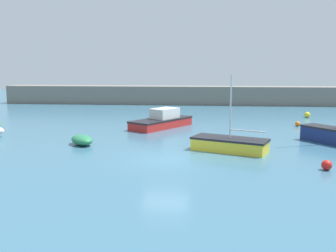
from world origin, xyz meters
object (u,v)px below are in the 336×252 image
at_px(mooring_buoy_orange, 298,124).
at_px(mooring_buoy_red, 327,165).
at_px(motorboat_grey_hull, 162,121).
at_px(sailboat_tall_mast, 336,135).
at_px(fishing_dinghy_green, 82,140).
at_px(sailboat_short_mast, 230,144).
at_px(mooring_buoy_yellow, 307,115).

bearing_deg(mooring_buoy_orange, mooring_buoy_red, -97.98).
height_order(motorboat_grey_hull, mooring_buoy_red, motorboat_grey_hull).
bearing_deg(mooring_buoy_red, motorboat_grey_hull, 127.50).
relative_size(sailboat_tall_mast, fishing_dinghy_green, 3.45).
bearing_deg(mooring_buoy_orange, sailboat_short_mast, -122.27).
bearing_deg(sailboat_short_mast, mooring_buoy_orange, -99.99).
distance_m(motorboat_grey_hull, mooring_buoy_yellow, 15.19).
bearing_deg(sailboat_short_mast, motorboat_grey_hull, -37.12).
distance_m(motorboat_grey_hull, sailboat_short_mast, 9.60).
bearing_deg(sailboat_tall_mast, fishing_dinghy_green, 60.01).
height_order(motorboat_grey_hull, mooring_buoy_yellow, motorboat_grey_hull).
bearing_deg(mooring_buoy_red, sailboat_tall_mast, 68.52).
xyz_separation_m(motorboat_grey_hull, mooring_buoy_red, (9.20, -11.99, -0.31)).
distance_m(motorboat_grey_hull, mooring_buoy_red, 15.12).
distance_m(sailboat_tall_mast, sailboat_short_mast, 7.36).
xyz_separation_m(motorboat_grey_hull, mooring_buoy_orange, (11.11, 1.59, -0.35)).
relative_size(motorboat_grey_hull, mooring_buoy_orange, 14.60).
bearing_deg(fishing_dinghy_green, mooring_buoy_orange, 79.99).
xyz_separation_m(motorboat_grey_hull, fishing_dinghy_green, (-4.25, -7.43, -0.23)).
xyz_separation_m(sailboat_tall_mast, mooring_buoy_red, (-2.53, -6.43, -0.30)).
relative_size(sailboat_short_mast, mooring_buoy_red, 9.49).
xyz_separation_m(motorboat_grey_hull, sailboat_short_mast, (4.89, -8.26, -0.15)).
xyz_separation_m(sailboat_tall_mast, fishing_dinghy_green, (-15.98, -1.86, -0.23)).
relative_size(sailboat_tall_mast, motorboat_grey_hull, 1.30).
relative_size(motorboat_grey_hull, mooring_buoy_red, 12.23).
height_order(mooring_buoy_yellow, mooring_buoy_orange, mooring_buoy_yellow).
xyz_separation_m(fishing_dinghy_green, sailboat_short_mast, (9.14, -0.84, 0.08)).
distance_m(mooring_buoy_red, mooring_buoy_yellow, 19.67).
xyz_separation_m(fishing_dinghy_green, mooring_buoy_red, (13.45, -4.57, -0.07)).
bearing_deg(motorboat_grey_hull, mooring_buoy_orange, 131.21).
relative_size(motorboat_grey_hull, mooring_buoy_yellow, 10.84).
height_order(fishing_dinghy_green, mooring_buoy_orange, fishing_dinghy_green).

